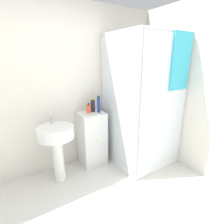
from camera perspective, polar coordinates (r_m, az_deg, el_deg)
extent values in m
cube|color=silver|center=(2.73, -17.10, 6.76)|extent=(6.40, 0.06, 2.50)
cube|color=white|center=(3.28, 8.64, -13.51)|extent=(0.96, 0.96, 0.09)
cylinder|color=silver|center=(3.54, 10.18, 5.97)|extent=(0.04, 0.04, 2.06)
cylinder|color=silver|center=(3.00, -3.09, 4.17)|extent=(0.04, 0.04, 2.06)
cylinder|color=silver|center=(2.94, 22.39, 2.57)|extent=(0.04, 0.04, 2.06)
cylinder|color=silver|center=(2.27, 8.51, -0.44)|extent=(0.04, 0.04, 2.06)
cylinder|color=silver|center=(2.51, 18.49, 24.06)|extent=(0.93, 0.04, 0.04)
cylinder|color=silver|center=(3.19, 4.51, 23.26)|extent=(0.93, 0.04, 0.04)
cylinder|color=silver|center=(2.55, 2.15, 24.76)|extent=(0.04, 0.93, 0.04)
cylinder|color=silver|center=(3.16, 17.36, 22.63)|extent=(0.04, 0.93, 0.04)
cube|color=silver|center=(2.57, 16.59, 1.78)|extent=(0.89, 0.01, 1.94)
cube|color=silver|center=(2.61, 1.69, 2.73)|extent=(0.01, 0.89, 1.94)
cylinder|color=#B7BABF|center=(3.39, 7.93, 2.64)|extent=(0.02, 0.02, 1.55)
cylinder|color=#B7BABF|center=(3.24, 9.13, 16.14)|extent=(0.07, 0.07, 0.04)
cube|color=#38ADC6|center=(2.65, 21.56, 15.02)|extent=(0.37, 0.03, 0.77)
cube|color=silver|center=(2.92, -6.56, -8.55)|extent=(0.40, 0.37, 0.89)
sphere|color=gold|center=(2.75, -4.77, -9.25)|extent=(0.02, 0.02, 0.02)
cylinder|color=white|center=(2.67, -17.08, -14.58)|extent=(0.15, 0.15, 0.68)
cylinder|color=white|center=(2.48, -17.93, -6.36)|extent=(0.48, 0.48, 0.15)
cylinder|color=#B7BABF|center=(2.58, -19.21, -2.17)|extent=(0.02, 0.02, 0.13)
cube|color=#B7BABF|center=(2.53, -19.14, -1.23)|extent=(0.02, 0.07, 0.02)
cylinder|color=#E5562D|center=(2.73, -7.68, 1.01)|extent=(0.07, 0.07, 0.13)
cylinder|color=black|center=(2.71, -7.75, 2.51)|extent=(0.02, 0.02, 0.02)
cube|color=black|center=(2.69, -7.61, 2.76)|extent=(0.02, 0.04, 0.01)
cylinder|color=#281E33|center=(2.78, -6.27, 2.04)|extent=(0.06, 0.06, 0.19)
cylinder|color=gold|center=(2.76, -6.34, 4.19)|extent=(0.06, 0.06, 0.02)
cylinder|color=navy|center=(2.73, -4.36, 2.29)|extent=(0.05, 0.05, 0.24)
cylinder|color=black|center=(2.70, -4.42, 4.97)|extent=(0.04, 0.04, 0.02)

